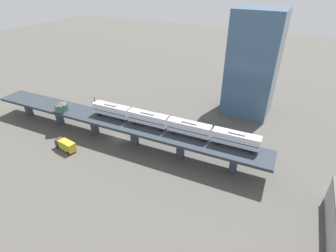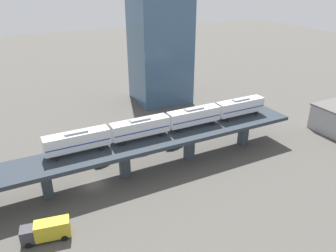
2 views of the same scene
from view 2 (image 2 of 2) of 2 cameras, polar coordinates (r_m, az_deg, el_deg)
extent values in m
plane|color=#4C4944|center=(66.47, -12.75, -9.86)|extent=(400.00, 400.00, 0.00)
cube|color=#283039|center=(63.10, -13.29, -5.02)|extent=(13.18, 92.31, 0.80)
cube|color=#333D47|center=(63.85, -20.43, -9.25)|extent=(1.89, 1.89, 6.05)
cube|color=#333D47|center=(66.31, -7.57, -6.39)|extent=(1.89, 1.89, 6.05)
cube|color=#333D47|center=(71.88, 3.71, -3.58)|extent=(1.89, 1.89, 6.05)
cube|color=#333D47|center=(79.92, 12.99, -1.15)|extent=(1.89, 1.89, 6.05)
cube|color=silver|center=(62.63, -15.56, -2.46)|extent=(3.42, 12.13, 3.10)
cube|color=navy|center=(62.76, -15.53, -2.71)|extent=(3.45, 11.89, 0.24)
cube|color=gray|center=(61.89, -15.74, -1.04)|extent=(1.62, 4.27, 0.36)
cylinder|color=black|center=(64.13, -19.23, -4.46)|extent=(0.26, 0.85, 0.84)
cylinder|color=black|center=(62.05, -18.86, -5.43)|extent=(0.26, 0.85, 0.84)
cylinder|color=black|center=(65.40, -12.02, -2.95)|extent=(0.26, 0.85, 0.84)
cylinder|color=black|center=(63.35, -11.41, -3.85)|extent=(0.26, 0.85, 0.84)
cube|color=silver|center=(65.78, -4.88, -0.23)|extent=(3.42, 12.13, 3.10)
cube|color=navy|center=(65.91, -4.87, -0.47)|extent=(3.45, 11.89, 0.24)
cube|color=gray|center=(65.07, -4.93, 1.15)|extent=(1.62, 4.27, 0.36)
cylinder|color=black|center=(66.42, -8.55, -2.21)|extent=(0.26, 0.85, 0.84)
cylinder|color=black|center=(64.41, -7.84, -3.06)|extent=(0.26, 0.85, 0.84)
cylinder|color=black|center=(69.19, -2.00, -0.78)|extent=(0.26, 0.85, 0.84)
cylinder|color=black|center=(67.26, -1.12, -1.56)|extent=(0.26, 0.85, 0.84)
cube|color=silver|center=(71.06, 4.52, 1.74)|extent=(3.42, 12.13, 3.10)
cube|color=navy|center=(71.18, 4.51, 1.52)|extent=(3.45, 11.89, 0.24)
cube|color=gray|center=(70.41, 4.56, 3.04)|extent=(1.62, 4.27, 0.36)
cylinder|color=black|center=(70.91, 1.06, -0.11)|extent=(0.26, 0.85, 0.84)
cylinder|color=black|center=(69.03, 2.00, -0.85)|extent=(0.26, 0.85, 0.84)
cylinder|color=black|center=(74.94, 6.73, 1.13)|extent=(0.26, 0.85, 0.84)
cylinder|color=black|center=(73.16, 7.75, 0.47)|extent=(0.26, 0.85, 0.84)
cube|color=silver|center=(78.04, 12.44, 3.37)|extent=(3.42, 12.13, 3.10)
cube|color=navy|center=(78.14, 12.42, 3.16)|extent=(3.45, 11.89, 0.24)
cube|color=gray|center=(77.44, 12.56, 4.56)|extent=(1.62, 4.27, 0.36)
cylinder|color=black|center=(77.22, 9.32, 1.70)|extent=(0.26, 0.85, 0.84)
cylinder|color=black|center=(75.49, 10.38, 1.07)|extent=(0.26, 0.85, 0.84)
cylinder|color=black|center=(82.23, 14.07, 2.72)|extent=(0.26, 0.85, 0.84)
cylinder|color=black|center=(80.61, 15.15, 2.15)|extent=(0.26, 0.85, 0.84)
cube|color=#B7BABF|center=(75.35, -4.60, -4.18)|extent=(1.94, 4.46, 0.80)
cube|color=#1E2328|center=(74.94, -4.72, -3.68)|extent=(1.71, 2.25, 0.76)
cylinder|color=black|center=(75.90, -5.82, -4.35)|extent=(0.26, 0.67, 0.66)
cylinder|color=black|center=(74.47, -5.42, -4.94)|extent=(0.26, 0.67, 0.66)
cylinder|color=black|center=(76.64, -3.77, -3.96)|extent=(0.26, 0.67, 0.66)
cylinder|color=black|center=(75.22, -3.34, -4.54)|extent=(0.26, 0.67, 0.66)
cube|color=silver|center=(72.31, -11.32, -5.96)|extent=(3.04, 4.74, 0.80)
cube|color=#1E2328|center=(71.86, -11.47, -5.47)|extent=(2.23, 2.59, 0.76)
cylinder|color=black|center=(72.58, -12.61, -6.34)|extent=(0.43, 0.70, 0.66)
cylinder|color=black|center=(71.28, -11.91, -6.88)|extent=(0.43, 0.70, 0.66)
cylinder|color=black|center=(73.76, -10.69, -5.61)|extent=(0.43, 0.70, 0.66)
cylinder|color=black|center=(72.48, -9.97, -6.13)|extent=(0.43, 0.70, 0.66)
cube|color=#233D93|center=(77.51, 0.85, -3.22)|extent=(2.46, 4.62, 0.80)
cube|color=#1E2328|center=(77.08, 0.76, -2.74)|extent=(1.96, 2.43, 0.76)
cylinder|color=black|center=(77.63, -0.38, -3.50)|extent=(0.34, 0.69, 0.66)
cylinder|color=black|center=(76.38, 0.32, -4.01)|extent=(0.34, 0.69, 0.66)
cylinder|color=black|center=(79.04, 1.36, -2.97)|extent=(0.34, 0.69, 0.66)
cylinder|color=black|center=(77.80, 2.08, -3.45)|extent=(0.34, 0.69, 0.66)
cube|color=#333338|center=(55.92, -23.26, -17.00)|extent=(2.43, 2.26, 2.30)
cube|color=gold|center=(55.33, -19.46, -16.51)|extent=(2.92, 5.44, 2.70)
cylinder|color=black|center=(57.40, -22.99, -17.23)|extent=(0.47, 1.04, 1.00)
cylinder|color=black|center=(55.92, -23.12, -18.55)|extent=(0.47, 1.04, 1.00)
cylinder|color=black|center=(56.86, -17.63, -16.70)|extent=(0.47, 1.04, 1.00)
cylinder|color=black|center=(55.30, -17.58, -18.08)|extent=(0.47, 1.04, 1.00)
cube|color=#3D5B7A|center=(103.48, -1.45, 14.11)|extent=(16.00, 16.00, 36.00)
camera|label=1|loc=(56.02, 70.05, 18.59)|focal=28.00mm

